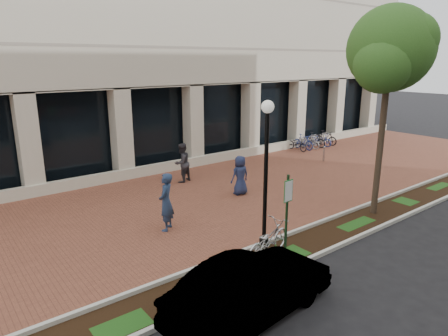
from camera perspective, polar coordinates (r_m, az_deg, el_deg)
ground at (r=16.58m, az=-0.65°, el=-3.91°), size 120.00×120.00×0.00m
brick_plaza at (r=16.58m, az=-0.65°, el=-3.90°), size 40.00×9.00×0.01m
planting_strip at (r=13.09m, az=13.61°, el=-9.73°), size 40.00×1.50×0.01m
curb_plaza_side at (r=13.49m, az=11.13°, el=-8.54°), size 40.00×0.12×0.12m
curb_street_side at (r=12.67m, az=16.31°, el=-10.53°), size 40.00×0.12×0.12m
parking_sign at (r=10.97m, az=9.03°, el=-5.53°), size 0.34×0.07×2.49m
lamppost at (r=11.36m, az=6.01°, el=0.02°), size 0.36×0.36×4.37m
street_tree at (r=14.80m, az=22.61°, el=14.70°), size 3.40×2.83×7.20m
locked_bicycle at (r=11.50m, az=6.31°, el=-10.20°), size 2.05×1.11×1.02m
pedestrian_left at (r=13.12m, az=-8.28°, el=-4.84°), size 0.83×0.82×1.93m
pedestrian_mid at (r=18.23m, az=-6.04°, el=0.74°), size 1.04×0.92×1.80m
pedestrian_right at (r=16.46m, az=2.32°, el=-1.06°), size 0.84×0.58×1.65m
bollard at (r=22.54m, az=14.08°, el=1.98°), size 0.12×0.12×0.88m
bike_rack_cluster at (r=26.05m, az=12.41°, el=3.82°), size 3.46×1.69×0.95m
sedan_near_curb at (r=8.99m, az=3.99°, el=-16.75°), size 4.22×1.84×1.35m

